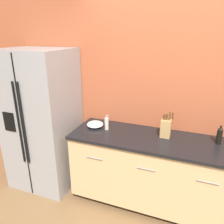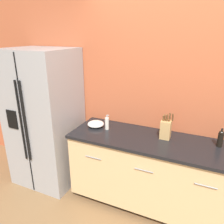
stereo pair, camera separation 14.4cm
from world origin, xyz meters
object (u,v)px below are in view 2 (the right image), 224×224
(knife_block, at_px, (166,129))
(soap_dispenser, at_px, (107,123))
(refrigerator, at_px, (45,119))
(mixing_bowl, at_px, (96,124))
(oil_bottle, at_px, (221,138))

(knife_block, bearing_deg, soap_dispenser, -175.69)
(refrigerator, xyz_separation_m, soap_dispenser, (0.90, 0.08, 0.06))
(mixing_bowl, bearing_deg, oil_bottle, 3.13)
(refrigerator, height_order, mixing_bowl, refrigerator)
(refrigerator, height_order, soap_dispenser, refrigerator)
(mixing_bowl, bearing_deg, soap_dispenser, -5.16)
(knife_block, bearing_deg, mixing_bowl, -177.47)
(refrigerator, height_order, knife_block, refrigerator)
(soap_dispenser, bearing_deg, mixing_bowl, 174.84)
(soap_dispenser, relative_size, oil_bottle, 0.94)
(refrigerator, distance_m, oil_bottle, 2.18)
(knife_block, height_order, soap_dispenser, knife_block)
(refrigerator, height_order, oil_bottle, refrigerator)
(knife_block, bearing_deg, oil_bottle, 4.06)
(oil_bottle, bearing_deg, soap_dispenser, -175.80)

